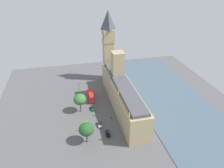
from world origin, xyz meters
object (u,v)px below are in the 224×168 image
(double_decker_bus_near_tower, at_px, (91,96))
(car_black_kerbside, at_px, (108,133))
(car_white_corner, at_px, (88,92))
(car_dark_green_by_river_gate, at_px, (93,108))
(plane_tree_under_trees, at_px, (80,100))
(parliament_building, at_px, (122,93))
(clock_tower, at_px, (108,45))
(car_silver_far_end, at_px, (100,124))
(street_lamp_opposite_hall, at_px, (87,124))
(pedestrian_leading, at_px, (111,117))
(street_lamp_trailing, at_px, (79,84))
(plane_tree_midblock, at_px, (86,129))

(double_decker_bus_near_tower, xyz_separation_m, car_black_kerbside, (-3.38, 32.26, -1.75))
(car_white_corner, xyz_separation_m, car_dark_green_by_river_gate, (-0.02, 18.56, -0.00))
(car_black_kerbside, relative_size, plane_tree_under_trees, 0.43)
(car_white_corner, xyz_separation_m, car_black_kerbside, (-3.98, 40.73, -0.00))
(car_dark_green_by_river_gate, distance_m, car_black_kerbside, 22.52)
(car_white_corner, distance_m, plane_tree_under_trees, 21.31)
(parliament_building, relative_size, car_black_kerbside, 13.57)
(clock_tower, xyz_separation_m, car_dark_green_by_river_gate, (16.66, 34.72, -24.09))
(car_silver_far_end, bearing_deg, clock_tower, -105.48)
(double_decker_bus_near_tower, distance_m, car_silver_far_end, 24.77)
(street_lamp_opposite_hall, bearing_deg, car_black_kerbside, 154.31)
(pedestrian_leading, distance_m, street_lamp_trailing, 36.86)
(clock_tower, height_order, pedestrian_leading, clock_tower)
(clock_tower, bearing_deg, parliament_building, 90.23)
(car_dark_green_by_river_gate, bearing_deg, car_black_kerbside, 99.52)
(car_silver_far_end, height_order, street_lamp_opposite_hall, street_lamp_opposite_hall)
(clock_tower, relative_size, street_lamp_opposite_hall, 7.53)
(double_decker_bus_near_tower, distance_m, plane_tree_midblock, 35.77)
(car_dark_green_by_river_gate, bearing_deg, double_decker_bus_near_tower, -93.88)
(street_lamp_opposite_hall, bearing_deg, plane_tree_midblock, 83.23)
(car_black_kerbside, distance_m, street_lamp_opposite_hall, 10.96)
(plane_tree_midblock, bearing_deg, car_silver_far_end, -127.01)
(car_white_corner, height_order, street_lamp_opposite_hall, street_lamp_opposite_hall)
(parliament_building, relative_size, street_lamp_opposite_hall, 9.69)
(clock_tower, bearing_deg, car_silver_far_end, 72.83)
(clock_tower, bearing_deg, car_dark_green_by_river_gate, 64.37)
(pedestrian_leading, bearing_deg, double_decker_bus_near_tower, -82.87)
(pedestrian_leading, relative_size, street_lamp_trailing, 0.25)
(car_silver_far_end, bearing_deg, plane_tree_under_trees, -58.52)
(parliament_building, relative_size, double_decker_bus_near_tower, 5.87)
(car_dark_green_by_river_gate, distance_m, pedestrian_leading, 13.32)
(plane_tree_under_trees, distance_m, plane_tree_midblock, 24.25)
(double_decker_bus_near_tower, xyz_separation_m, plane_tree_midblock, (6.79, 34.81, 4.61))
(clock_tower, xyz_separation_m, car_black_kerbside, (12.70, 56.89, -24.09))
(car_silver_far_end, bearing_deg, car_white_corner, -85.82)
(plane_tree_under_trees, height_order, street_lamp_opposite_hall, plane_tree_under_trees)
(car_black_kerbside, bearing_deg, car_dark_green_by_river_gate, -77.11)
(clock_tower, xyz_separation_m, car_white_corner, (16.68, 16.17, -24.09))
(clock_tower, relative_size, car_silver_far_end, 10.02)
(double_decker_bus_near_tower, height_order, car_silver_far_end, double_decker_bus_near_tower)
(car_dark_green_by_river_gate, distance_m, car_silver_far_end, 14.68)
(plane_tree_midblock, height_order, street_lamp_opposite_hall, plane_tree_midblock)
(double_decker_bus_near_tower, height_order, plane_tree_under_trees, plane_tree_under_trees)
(parliament_building, height_order, plane_tree_under_trees, parliament_building)
(pedestrian_leading, height_order, plane_tree_midblock, plane_tree_midblock)
(pedestrian_leading, bearing_deg, street_lamp_trailing, -81.69)
(double_decker_bus_near_tower, bearing_deg, parliament_building, -29.58)
(car_black_kerbside, xyz_separation_m, street_lamp_trailing, (9.30, -45.78, 3.73))
(car_silver_far_end, bearing_deg, car_black_kerbside, 110.29)
(clock_tower, distance_m, pedestrian_leading, 51.90)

